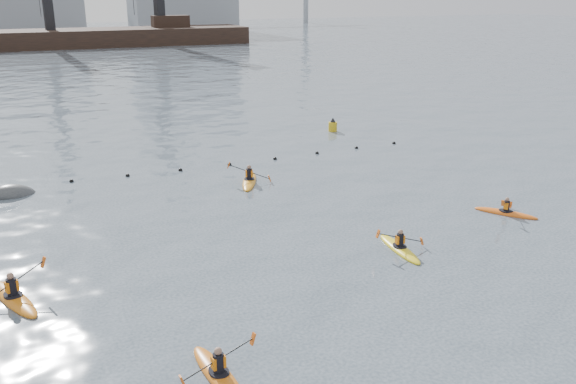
# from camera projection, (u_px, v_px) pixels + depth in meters

# --- Properties ---
(float_line) EXTENTS (33.24, 0.73, 0.24)m
(float_line) POSITION_uv_depth(u_px,v_px,m) (154.00, 172.00, 35.02)
(float_line) COLOR black
(float_line) RESTS_ON ground
(barge_pier) EXTENTS (72.00, 19.30, 29.50)m
(barge_pier) POSITION_uv_depth(u_px,v_px,m) (50.00, 37.00, 110.32)
(barge_pier) COLOR black
(barge_pier) RESTS_ON ground
(kayaker_0) EXTENTS (2.24, 3.33, 1.17)m
(kayaker_0) POSITION_uv_depth(u_px,v_px,m) (219.00, 374.00, 16.49)
(kayaker_0) COLOR #C96413
(kayaker_0) RESTS_ON ground
(kayaker_1) EXTENTS (2.16, 3.20, 1.12)m
(kayaker_1) POSITION_uv_depth(u_px,v_px,m) (400.00, 248.00, 24.58)
(kayaker_1) COLOR yellow
(kayaker_1) RESTS_ON ground
(kayaker_2) EXTENTS (2.38, 3.62, 1.36)m
(kayaker_2) POSITION_uv_depth(u_px,v_px,m) (13.00, 297.00, 20.61)
(kayaker_2) COLOR #CB6C13
(kayaker_2) RESTS_ON ground
(kayaker_3) EXTENTS (2.22, 3.43, 1.28)m
(kayaker_3) POSITION_uv_depth(u_px,v_px,m) (249.00, 180.00, 33.24)
(kayaker_3) COLOR orange
(kayaker_3) RESTS_ON ground
(kayaker_4) EXTENTS (2.13, 2.74, 1.09)m
(kayaker_4) POSITION_uv_depth(u_px,v_px,m) (506.00, 212.00, 28.53)
(kayaker_4) COLOR #DF5E15
(kayaker_4) RESTS_ON ground
(mooring_buoy) EXTENTS (2.63, 1.82, 1.54)m
(mooring_buoy) POSITION_uv_depth(u_px,v_px,m) (14.00, 195.00, 31.21)
(mooring_buoy) COLOR #393B3E
(mooring_buoy) RESTS_ON ground
(nav_buoy) EXTENTS (0.64, 0.64, 1.17)m
(nav_buoy) POSITION_uv_depth(u_px,v_px,m) (333.00, 127.00, 45.17)
(nav_buoy) COLOR gold
(nav_buoy) RESTS_ON ground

